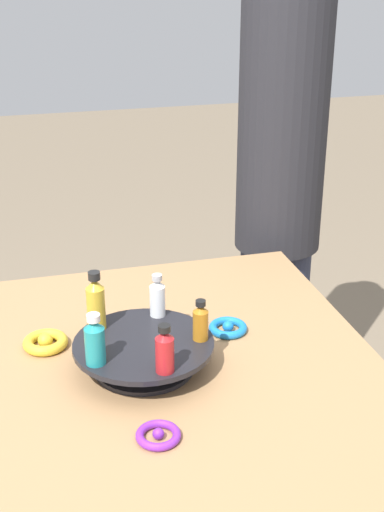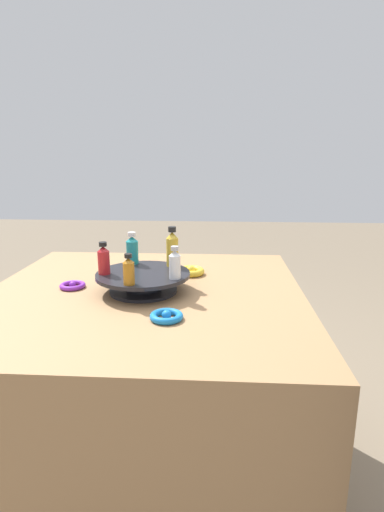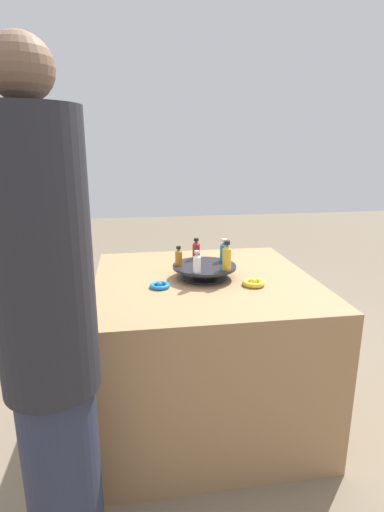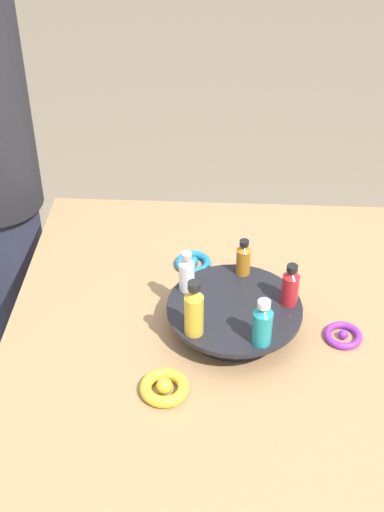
% 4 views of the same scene
% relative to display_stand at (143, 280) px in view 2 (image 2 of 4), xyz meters
% --- Properties ---
extents(ground_plane, '(12.00, 12.00, 0.00)m').
position_rel_display_stand_xyz_m(ground_plane, '(0.00, 0.00, -0.79)').
color(ground_plane, '#756651').
extents(party_table, '(1.04, 1.04, 0.75)m').
position_rel_display_stand_xyz_m(party_table, '(0.00, 0.00, -0.41)').
color(party_table, '#9E754C').
rests_on(party_table, ground_plane).
extents(display_stand, '(0.31, 0.31, 0.06)m').
position_rel_display_stand_xyz_m(display_stand, '(0.00, 0.00, 0.00)').
color(display_stand, black).
rests_on(display_stand, party_table).
extents(bottle_teal, '(0.04, 0.04, 0.11)m').
position_rel_display_stand_xyz_m(bottle_teal, '(0.11, 0.06, 0.08)').
color(bottle_teal, teal).
rests_on(bottle_teal, display_stand).
extents(bottle_red, '(0.04, 0.04, 0.10)m').
position_rel_display_stand_xyz_m(bottle_red, '(-0.02, 0.12, 0.07)').
color(bottle_red, '#B21E23').
rests_on(bottle_red, display_stand).
extents(bottle_amber, '(0.03, 0.03, 0.09)m').
position_rel_display_stand_xyz_m(bottle_amber, '(-0.12, 0.02, 0.07)').
color(bottle_amber, '#AD6B19').
rests_on(bottle_amber, display_stand).
extents(bottle_clear, '(0.04, 0.04, 0.10)m').
position_rel_display_stand_xyz_m(bottle_clear, '(-0.06, -0.11, 0.07)').
color(bottle_clear, silver).
rests_on(bottle_clear, display_stand).
extents(bottle_gold, '(0.04, 0.04, 0.14)m').
position_rel_display_stand_xyz_m(bottle_gold, '(0.09, -0.09, 0.09)').
color(bottle_gold, gold).
rests_on(bottle_gold, display_stand).
extents(ribbon_bow_blue, '(0.09, 0.09, 0.03)m').
position_rel_display_stand_xyz_m(ribbon_bow_blue, '(-0.22, -0.10, -0.03)').
color(ribbon_bow_blue, blue).
rests_on(ribbon_bow_blue, party_table).
extents(ribbon_bow_gold, '(0.10, 0.10, 0.03)m').
position_rel_display_stand_xyz_m(ribbon_bow_gold, '(0.20, -0.14, -0.03)').
color(ribbon_bow_gold, gold).
rests_on(ribbon_bow_gold, party_table).
extents(ribbon_bow_purple, '(0.09, 0.09, 0.02)m').
position_rel_display_stand_xyz_m(ribbon_bow_purple, '(0.02, 0.25, -0.03)').
color(ribbon_bow_purple, purple).
rests_on(ribbon_bow_purple, party_table).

